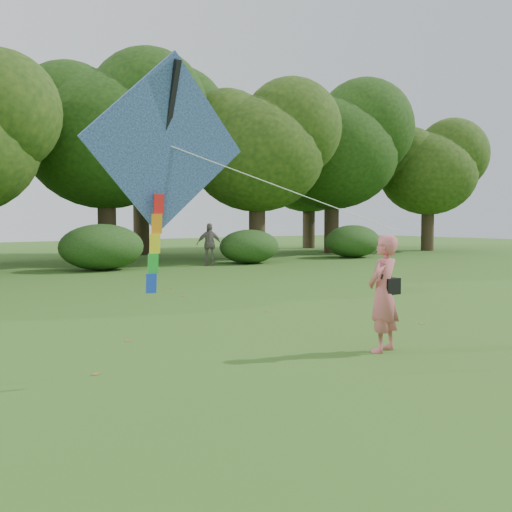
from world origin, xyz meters
TOP-DOWN VIEW (x-y plane):
  - ground at (0.00, 0.00)m, footprint 100.00×100.00m
  - man_kite_flyer at (0.34, 0.32)m, footprint 0.78×0.63m
  - bystander_right at (7.82, 17.42)m, footprint 1.18×0.98m
  - crossbody_bag at (0.46, 0.29)m, footprint 0.43×0.20m
  - flying_kite at (-3.24, 0.88)m, footprint 5.03×0.96m
  - tree_line at (1.67, 22.88)m, footprint 54.70×15.30m
  - shrub_band at (-0.72, 17.60)m, footprint 39.15×3.22m
  - fallen_leaves at (0.23, 4.78)m, footprint 11.80×12.59m

SIDE VIEW (x-z plane):
  - ground at x=0.00m, z-range 0.00..0.00m
  - fallen_leaves at x=0.23m, z-range 0.00..0.01m
  - shrub_band at x=-0.72m, z-range -0.08..1.79m
  - man_kite_flyer at x=0.34m, z-range 0.00..1.87m
  - bystander_right at x=7.82m, z-range 0.00..1.88m
  - crossbody_bag at x=0.46m, z-range 0.70..1.42m
  - flying_kite at x=-3.24m, z-range 1.50..4.63m
  - tree_line at x=1.67m, z-range 0.86..10.35m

